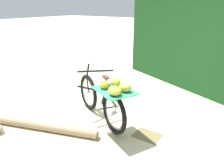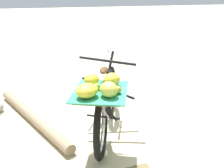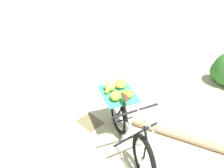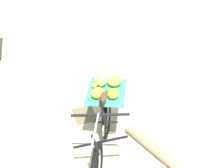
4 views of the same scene
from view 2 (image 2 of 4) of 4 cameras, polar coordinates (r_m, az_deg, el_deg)
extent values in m
plane|color=beige|center=(3.43, 1.40, -10.59)|extent=(60.00, 60.00, 0.00)
torus|color=black|center=(3.76, -0.22, -1.60)|extent=(0.69, 0.38, 0.73)
torus|color=#B7B7BC|center=(3.76, -0.22, -1.60)|extent=(0.52, 0.27, 0.57)
cylinder|color=#B7B7BC|center=(3.76, -0.22, -1.60)|extent=(0.09, 0.10, 0.06)
torus|color=black|center=(2.81, -2.40, -9.29)|extent=(0.69, 0.38, 0.73)
torus|color=#B7B7BC|center=(2.81, -2.40, -9.29)|extent=(0.52, 0.27, 0.57)
cylinder|color=#B7B7BC|center=(2.81, -2.40, -9.29)|extent=(0.09, 0.10, 0.06)
cylinder|color=black|center=(3.40, -0.78, -0.97)|extent=(0.34, 0.65, 0.30)
cylinder|color=black|center=(3.22, -0.95, 5.11)|extent=(0.34, 0.66, 0.11)
cylinder|color=black|center=(3.01, -1.59, -1.61)|extent=(0.08, 0.12, 0.49)
cylinder|color=black|center=(2.97, -1.90, -7.28)|extent=(0.19, 0.35, 0.05)
cylinder|color=black|center=(2.85, -2.05, -3.83)|extent=(0.16, 0.30, 0.47)
cylinder|color=black|center=(3.72, -0.21, 0.61)|extent=(0.05, 0.06, 0.30)
cylinder|color=black|center=(3.61, -0.25, 4.97)|extent=(0.07, 0.10, 0.30)
cylinder|color=gray|center=(3.54, -0.30, 8.11)|extent=(0.48, 0.25, 0.02)
ellipsoid|color=#4C2D19|center=(2.86, -1.79, 3.05)|extent=(0.24, 0.18, 0.06)
cylinder|color=#B7B7BC|center=(3.14, -1.46, -5.48)|extent=(0.15, 0.09, 0.16)
cylinder|color=#B7B7BC|center=(2.81, -2.19, -4.97)|extent=(0.10, 0.19, 0.39)
cylinder|color=#B7B7BC|center=(2.63, -2.81, -6.86)|extent=(0.12, 0.23, 0.39)
cube|color=brown|center=(2.63, -2.58, -2.00)|extent=(0.73, 0.66, 0.02)
cube|color=#33936B|center=(2.62, -2.59, -1.63)|extent=(0.85, 0.78, 0.01)
ellipsoid|color=yellow|center=(2.45, -5.57, -1.45)|extent=(0.31, 0.31, 0.13)
ellipsoid|color=gold|center=(2.75, -4.52, 0.88)|extent=(0.23, 0.23, 0.13)
ellipsoid|color=yellow|center=(2.72, -0.04, 0.95)|extent=(0.25, 0.26, 0.15)
ellipsoid|color=#CCC64C|center=(2.45, -0.71, -1.20)|extent=(0.21, 0.19, 0.14)
sphere|color=#B29333|center=(2.53, 1.24, -1.29)|extent=(0.08, 0.08, 0.08)
sphere|color=#8CAD38|center=(2.63, -3.40, -0.58)|extent=(0.07, 0.07, 0.07)
cylinder|color=#9E8466|center=(3.84, -17.23, -6.87)|extent=(2.08, 0.82, 0.14)
camera|label=1|loc=(2.07, -98.53, 7.06)|focal=35.46mm
camera|label=3|loc=(6.06, 16.80, 33.41)|focal=42.32mm
camera|label=4|loc=(5.79, -2.34, 33.28)|focal=44.39mm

